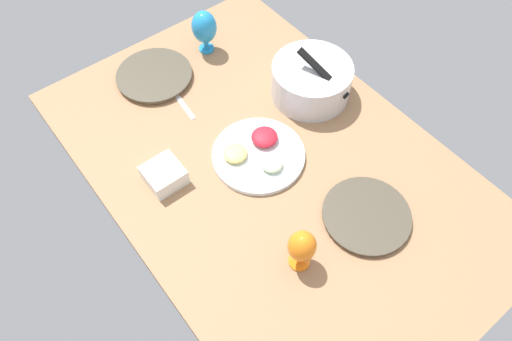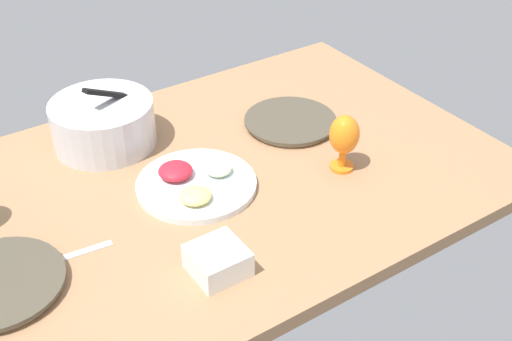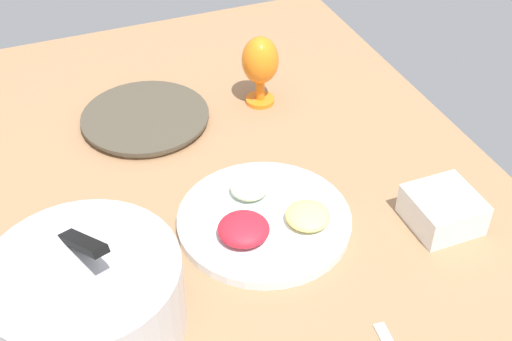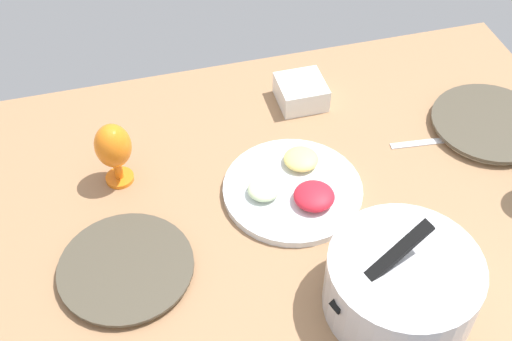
# 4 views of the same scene
# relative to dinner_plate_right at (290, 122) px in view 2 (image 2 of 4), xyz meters

# --- Properties ---
(ground_plane) EXTENTS (1.60, 1.04, 0.04)m
(ground_plane) POSITION_rel_dinner_plate_right_xyz_m (-0.35, -0.10, -0.03)
(ground_plane) COLOR #99704C
(dinner_plate_right) EXTENTS (0.28, 0.28, 0.02)m
(dinner_plate_right) POSITION_rel_dinner_plate_right_xyz_m (0.00, 0.00, 0.00)
(dinner_plate_right) COLOR beige
(dinner_plate_right) RESTS_ON ground_plane
(mixing_bowl) EXTENTS (0.30, 0.29, 0.20)m
(mixing_bowl) POSITION_rel_dinner_plate_right_xyz_m (-0.50, 0.21, 0.06)
(mixing_bowl) COLOR silver
(mixing_bowl) RESTS_ON ground_plane
(fruit_platter) EXTENTS (0.32, 0.32, 0.05)m
(fruit_platter) POSITION_rel_dinner_plate_right_xyz_m (-0.39, -0.12, 0.00)
(fruit_platter) COLOR silver
(fruit_platter) RESTS_ON ground_plane
(hurricane_glass_orange) EXTENTS (0.08, 0.08, 0.16)m
(hurricane_glass_orange) POSITION_rel_dinner_plate_right_xyz_m (-0.02, -0.26, 0.09)
(hurricane_glass_orange) COLOR orange
(hurricane_glass_orange) RESTS_ON ground_plane
(square_bowl_white) EXTENTS (0.12, 0.12, 0.06)m
(square_bowl_white) POSITION_rel_dinner_plate_right_xyz_m (-0.51, -0.42, 0.02)
(square_bowl_white) COLOR white
(square_bowl_white) RESTS_ON ground_plane
(fork_by_left_plate) EXTENTS (0.18, 0.04, 0.01)m
(fork_by_left_plate) POSITION_rel_dinner_plate_right_xyz_m (-0.76, -0.19, -0.01)
(fork_by_left_plate) COLOR silver
(fork_by_left_plate) RESTS_ON ground_plane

